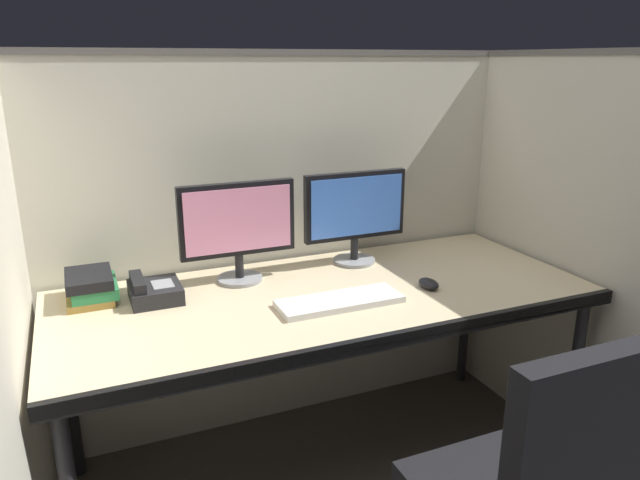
{
  "coord_description": "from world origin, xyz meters",
  "views": [
    {
      "loc": [
        -0.79,
        -1.5,
        1.54
      ],
      "look_at": [
        0.0,
        0.35,
        0.92
      ],
      "focal_mm": 33.12,
      "sensor_mm": 36.0,
      "label": 1
    }
  ],
  "objects_px": {
    "monitor_left": "(238,225)",
    "desk_phone": "(153,291)",
    "book_stack": "(91,287)",
    "computer_mouse": "(429,284)",
    "keyboard_main": "(340,301)",
    "desk": "(327,306)",
    "monitor_right": "(355,211)"
  },
  "relations": [
    {
      "from": "desk",
      "to": "desk_phone",
      "type": "xyz_separation_m",
      "value": [
        -0.57,
        0.18,
        0.08
      ]
    },
    {
      "from": "monitor_left",
      "to": "monitor_right",
      "type": "height_order",
      "value": "same"
    },
    {
      "from": "desk",
      "to": "keyboard_main",
      "type": "distance_m",
      "value": 0.12
    },
    {
      "from": "book_stack",
      "to": "computer_mouse",
      "type": "bearing_deg",
      "value": -17.61
    },
    {
      "from": "monitor_right",
      "to": "computer_mouse",
      "type": "relative_size",
      "value": 4.48
    },
    {
      "from": "desk",
      "to": "desk_phone",
      "type": "bearing_deg",
      "value": 162.97
    },
    {
      "from": "monitor_right",
      "to": "desk_phone",
      "type": "height_order",
      "value": "monitor_right"
    },
    {
      "from": "monitor_left",
      "to": "book_stack",
      "type": "bearing_deg",
      "value": 178.09
    },
    {
      "from": "keyboard_main",
      "to": "book_stack",
      "type": "distance_m",
      "value": 0.86
    },
    {
      "from": "monitor_right",
      "to": "book_stack",
      "type": "relative_size",
      "value": 2.02
    },
    {
      "from": "computer_mouse",
      "to": "monitor_left",
      "type": "bearing_deg",
      "value": 150.77
    },
    {
      "from": "book_stack",
      "to": "desk_phone",
      "type": "bearing_deg",
      "value": -22.87
    },
    {
      "from": "monitor_right",
      "to": "keyboard_main",
      "type": "xyz_separation_m",
      "value": [
        -0.24,
        -0.37,
        -0.2
      ]
    },
    {
      "from": "monitor_left",
      "to": "book_stack",
      "type": "relative_size",
      "value": 2.02
    },
    {
      "from": "monitor_left",
      "to": "desk_phone",
      "type": "height_order",
      "value": "monitor_left"
    },
    {
      "from": "desk",
      "to": "computer_mouse",
      "type": "relative_size",
      "value": 19.79
    },
    {
      "from": "computer_mouse",
      "to": "monitor_right",
      "type": "bearing_deg",
      "value": 108.66
    },
    {
      "from": "monitor_left",
      "to": "keyboard_main",
      "type": "distance_m",
      "value": 0.48
    },
    {
      "from": "computer_mouse",
      "to": "book_stack",
      "type": "relative_size",
      "value": 0.45
    },
    {
      "from": "desk",
      "to": "monitor_right",
      "type": "xyz_separation_m",
      "value": [
        0.24,
        0.26,
        0.27
      ]
    },
    {
      "from": "monitor_left",
      "to": "desk_phone",
      "type": "distance_m",
      "value": 0.38
    },
    {
      "from": "desk",
      "to": "computer_mouse",
      "type": "distance_m",
      "value": 0.38
    },
    {
      "from": "monitor_left",
      "to": "desk_phone",
      "type": "bearing_deg",
      "value": -168.63
    },
    {
      "from": "monitor_left",
      "to": "desk",
      "type": "bearing_deg",
      "value": -43.92
    },
    {
      "from": "computer_mouse",
      "to": "keyboard_main",
      "type": "bearing_deg",
      "value": -178.58
    },
    {
      "from": "book_stack",
      "to": "desk",
      "type": "bearing_deg",
      "value": -18.55
    },
    {
      "from": "monitor_left",
      "to": "monitor_right",
      "type": "xyz_separation_m",
      "value": [
        0.49,
        0.02,
        0.0
      ]
    },
    {
      "from": "keyboard_main",
      "to": "desk_phone",
      "type": "bearing_deg",
      "value": 153.68
    },
    {
      "from": "monitor_right",
      "to": "computer_mouse",
      "type": "bearing_deg",
      "value": -71.34
    },
    {
      "from": "book_stack",
      "to": "keyboard_main",
      "type": "bearing_deg",
      "value": -25.47
    },
    {
      "from": "monitor_right",
      "to": "desk_phone",
      "type": "distance_m",
      "value": 0.84
    },
    {
      "from": "monitor_right",
      "to": "desk",
      "type": "bearing_deg",
      "value": -132.3
    }
  ]
}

